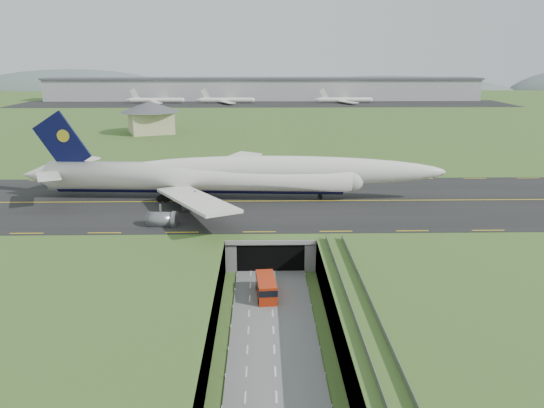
{
  "coord_description": "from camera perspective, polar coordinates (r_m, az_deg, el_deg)",
  "views": [
    {
      "loc": [
        -1.52,
        -79.28,
        37.3
      ],
      "look_at": [
        0.47,
        20.0,
        9.16
      ],
      "focal_mm": 35.0,
      "sensor_mm": 36.0,
      "label": 1
    }
  ],
  "objects": [
    {
      "name": "ground",
      "position": [
        87.62,
        -0.05,
        -9.37
      ],
      "size": [
        900.0,
        900.0,
        0.0
      ],
      "primitive_type": "plane",
      "color": "#3A6126",
      "rests_on": "ground"
    },
    {
      "name": "shuttle_tram",
      "position": [
        84.95,
        -0.64,
        -8.94
      ],
      "size": [
        3.47,
        7.86,
        3.12
      ],
      "rotation": [
        0.0,
        0.0,
        0.08
      ],
      "color": "#AF260B",
      "rests_on": "ground"
    },
    {
      "name": "taxiway",
      "position": [
        116.54,
        -0.36,
        0.29
      ],
      "size": [
        800.0,
        44.0,
        0.18
      ],
      "primitive_type": "cube",
      "color": "black",
      "rests_on": "airfield_deck"
    },
    {
      "name": "service_building",
      "position": [
        223.97,
        -12.94,
        9.39
      ],
      "size": [
        30.86,
        30.86,
        13.07
      ],
      "rotation": [
        0.0,
        0.0,
        0.36
      ],
      "color": "#C1BA8B",
      "rests_on": "ground"
    },
    {
      "name": "distant_hills",
      "position": [
        515.18,
        6.32,
        11.13
      ],
      "size": [
        700.0,
        91.0,
        60.0
      ],
      "color": "#51615F",
      "rests_on": "ground"
    },
    {
      "name": "cargo_terminal",
      "position": [
        379.41,
        -0.96,
        12.29
      ],
      "size": [
        320.0,
        67.0,
        15.6
      ],
      "color": "#B2B2B2",
      "rests_on": "ground"
    },
    {
      "name": "guideway",
      "position": [
        69.27,
        9.61,
        -11.91
      ],
      "size": [
        3.0,
        53.0,
        7.05
      ],
      "color": "#A8A8A3",
      "rests_on": "ground"
    },
    {
      "name": "airfield_deck",
      "position": [
        86.39,
        -0.05,
        -7.57
      ],
      "size": [
        800.0,
        800.0,
        6.0
      ],
      "primitive_type": "cube",
      "color": "gray",
      "rests_on": "ground"
    },
    {
      "name": "jumbo_jet",
      "position": [
        117.9,
        -4.64,
        3.09
      ],
      "size": [
        94.43,
        60.68,
        20.11
      ],
      "rotation": [
        0.0,
        0.0,
        -0.06
      ],
      "color": "white",
      "rests_on": "ground"
    },
    {
      "name": "tunnel_portal",
      "position": [
        101.83,
        -0.23,
        -3.66
      ],
      "size": [
        17.0,
        22.3,
        6.0
      ],
      "color": "gray",
      "rests_on": "ground"
    },
    {
      "name": "trench_road",
      "position": [
        80.86,
        0.06,
        -11.57
      ],
      "size": [
        12.0,
        75.0,
        0.2
      ],
      "primitive_type": "cube",
      "color": "slate",
      "rests_on": "ground"
    }
  ]
}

